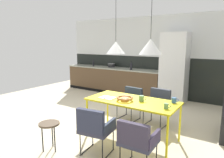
{
  "coord_description": "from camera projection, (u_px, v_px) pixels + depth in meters",
  "views": [
    {
      "loc": [
        2.68,
        -3.18,
        1.79
      ],
      "look_at": [
        -0.12,
        1.04,
        0.88
      ],
      "focal_mm": 32.83,
      "sensor_mm": 36.0,
      "label": 1
    }
  ],
  "objects": [
    {
      "name": "ground_plane",
      "position": [
        90.0,
        127.0,
        4.38
      ],
      "size": [
        8.66,
        8.66,
        0.0
      ],
      "primitive_type": "plane",
      "color": "beige"
    },
    {
      "name": "back_wall_splashback_dark",
      "position": [
        151.0,
        76.0,
        6.95
      ],
      "size": [
        6.65,
        0.12,
        1.32
      ],
      "primitive_type": "cube",
      "color": "black",
      "rests_on": "ground"
    },
    {
      "name": "back_wall_panel_upper",
      "position": [
        153.0,
        37.0,
        6.71
      ],
      "size": [
        6.65,
        0.12,
        1.32
      ],
      "primitive_type": "cube",
      "color": "silver",
      "rests_on": "back_wall_splashback_dark"
    },
    {
      "name": "kitchen_counter",
      "position": [
        112.0,
        80.0,
        7.42
      ],
      "size": [
        3.68,
        0.63,
        0.89
      ],
      "color": "brown",
      "rests_on": "ground"
    },
    {
      "name": "refrigerator_column",
      "position": [
        174.0,
        68.0,
        6.11
      ],
      "size": [
        0.76,
        0.6,
        2.07
      ],
      "primitive_type": "cube",
      "color": "silver",
      "rests_on": "ground"
    },
    {
      "name": "dining_table",
      "position": [
        132.0,
        103.0,
        3.77
      ],
      "size": [
        1.66,
        0.78,
        0.74
      ],
      "color": "yellow",
      "rests_on": "ground"
    },
    {
      "name": "armchair_far_side",
      "position": [
        158.0,
        103.0,
        4.46
      ],
      "size": [
        0.52,
        0.51,
        0.78
      ],
      "rotation": [
        0.0,
        0.0,
        3.06
      ],
      "color": "#313142",
      "rests_on": "ground"
    },
    {
      "name": "armchair_head_of_table",
      "position": [
        94.0,
        126.0,
        3.2
      ],
      "size": [
        0.54,
        0.53,
        0.8
      ],
      "rotation": [
        0.0,
        0.0,
        0.14
      ],
      "color": "#313142",
      "rests_on": "ground"
    },
    {
      "name": "armchair_by_stool",
      "position": [
        131.0,
        99.0,
        4.82
      ],
      "size": [
        0.53,
        0.51,
        0.73
      ],
      "rotation": [
        0.0,
        0.0,
        3.04
      ],
      "color": "#313142",
      "rests_on": "ground"
    },
    {
      "name": "armchair_corner_seat",
      "position": [
        137.0,
        138.0,
        2.83
      ],
      "size": [
        0.5,
        0.48,
        0.75
      ],
      "rotation": [
        0.0,
        0.0,
        0.03
      ],
      "color": "#313142",
      "rests_on": "ground"
    },
    {
      "name": "fruit_bowl",
      "position": [
        125.0,
        98.0,
        3.72
      ],
      "size": [
        0.31,
        0.31,
        0.07
      ],
      "color": "#B2662D",
      "rests_on": "dining_table"
    },
    {
      "name": "open_book",
      "position": [
        107.0,
        98.0,
        3.9
      ],
      "size": [
        0.29,
        0.23,
        0.02
      ],
      "color": "white",
      "rests_on": "dining_table"
    },
    {
      "name": "mug_tall_blue",
      "position": [
        142.0,
        98.0,
        3.68
      ],
      "size": [
        0.13,
        0.09,
        0.1
      ],
      "color": "#5B8456",
      "rests_on": "dining_table"
    },
    {
      "name": "mug_dark_espresso",
      "position": [
        174.0,
        100.0,
        3.59
      ],
      "size": [
        0.13,
        0.08,
        0.09
      ],
      "color": "#335B93",
      "rests_on": "dining_table"
    },
    {
      "name": "mug_wide_latte",
      "position": [
        166.0,
        106.0,
        3.27
      ],
      "size": [
        0.11,
        0.07,
        0.09
      ],
      "color": "#5B8456",
      "rests_on": "dining_table"
    },
    {
      "name": "cooking_pot",
      "position": [
        111.0,
        65.0,
        7.45
      ],
      "size": [
        0.26,
        0.26,
        0.16
      ],
      "color": "black",
      "rests_on": "kitchen_counter"
    },
    {
      "name": "bottle_oil_tall",
      "position": [
        131.0,
        66.0,
        6.7
      ],
      "size": [
        0.08,
        0.08,
        0.28
      ],
      "color": "black",
      "rests_on": "kitchen_counter"
    },
    {
      "name": "bottle_spice_small",
      "position": [
        93.0,
        63.0,
        7.78
      ],
      "size": [
        0.06,
        0.06,
        0.28
      ],
      "color": "black",
      "rests_on": "kitchen_counter"
    },
    {
      "name": "side_stool",
      "position": [
        49.0,
        126.0,
        3.38
      ],
      "size": [
        0.34,
        0.34,
        0.48
      ],
      "color": "#4C3D2D",
      "rests_on": "ground"
    },
    {
      "name": "pendant_lamp_over_table_near",
      "position": [
        116.0,
        48.0,
        3.74
      ],
      "size": [
        0.35,
        0.35,
        1.0
      ],
      "color": "black"
    },
    {
      "name": "pendant_lamp_over_table_far",
      "position": [
        150.0,
        47.0,
        3.39
      ],
      "size": [
        0.39,
        0.39,
        0.99
      ],
      "color": "black"
    }
  ]
}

